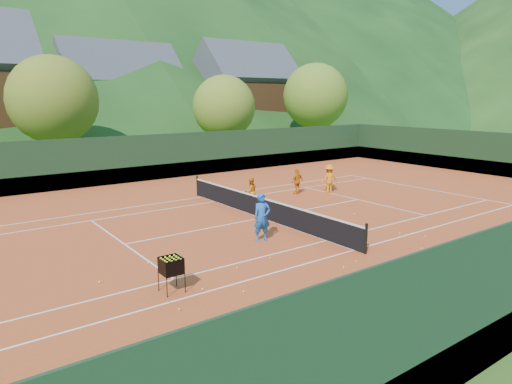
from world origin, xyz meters
TOP-DOWN VIEW (x-y plane):
  - ground at (0.00, 0.00)m, footprint 400.00×400.00m
  - clay_court at (0.00, 0.00)m, footprint 40.00×24.00m
  - coach at (-2.00, -2.65)m, footprint 0.76×0.59m
  - student_a at (1.05, 2.36)m, footprint 0.72×0.58m
  - student_b at (4.74, 3.03)m, footprint 0.88×0.44m
  - student_c at (7.09, 2.83)m, footprint 0.76×0.58m
  - student_d at (6.47, 2.26)m, footprint 1.16×0.85m
  - tennis_ball_0 at (4.13, -8.56)m, footprint 0.07×0.07m
  - tennis_ball_1 at (-8.65, -7.62)m, footprint 0.07×0.07m
  - tennis_ball_2 at (2.96, -5.21)m, footprint 0.07×0.07m
  - tennis_ball_3 at (-1.62, -6.48)m, footprint 0.07×0.07m
  - tennis_ball_4 at (2.01, -6.87)m, footprint 0.07×0.07m
  - tennis_ball_5 at (-0.88, -6.37)m, footprint 0.07×0.07m
  - tennis_ball_6 at (5.20, -7.60)m, footprint 0.07×0.07m
  - tennis_ball_7 at (-2.41, -4.23)m, footprint 0.07×0.07m
  - tennis_ball_8 at (-6.50, -2.45)m, footprint 0.07×0.07m
  - tennis_ball_9 at (2.35, -1.84)m, footprint 0.07×0.07m
  - tennis_ball_10 at (3.85, -2.04)m, footprint 0.07×0.07m
  - tennis_ball_11 at (3.43, -6.07)m, footprint 0.07×0.07m
  - tennis_ball_12 at (-1.67, -7.71)m, footprint 0.07×0.07m
  - tennis_ball_13 at (-4.39, -4.52)m, footprint 0.07×0.07m
  - tennis_ball_14 at (-8.84, -7.33)m, footprint 0.07×0.07m
  - tennis_ball_15 at (-8.29, -3.08)m, footprint 0.07×0.07m
  - tennis_ball_16 at (0.27, -8.64)m, footprint 0.07×0.07m
  - tennis_ball_17 at (-6.11, -5.33)m, footprint 0.07×0.07m
  - tennis_ball_18 at (-7.21, -6.07)m, footprint 0.07×0.07m
  - tennis_ball_19 at (-2.98, -4.42)m, footprint 0.07×0.07m
  - tennis_ball_20 at (-5.26, -6.15)m, footprint 0.07×0.07m
  - tennis_ball_21 at (-9.12, -8.53)m, footprint 0.07×0.07m
  - court_lines at (0.00, 0.00)m, footprint 23.83×11.03m
  - tennis_net at (0.00, 0.00)m, footprint 0.10×12.07m
  - perimeter_fence at (0.00, 0.00)m, footprint 40.40×24.24m
  - ball_hopper at (-6.84, -4.89)m, footprint 0.57×0.57m
  - chalet_mid at (6.00, 34.00)m, footprint 12.65×8.82m
  - chalet_right at (20.00, 30.00)m, footprint 11.50×8.82m
  - tree_b at (-4.00, 20.00)m, footprint 6.40×6.40m
  - tree_c at (10.00, 19.00)m, footprint 5.60×5.60m
  - tree_d at (22.00, 20.00)m, footprint 6.80×6.80m

SIDE VIEW (x-z plane):
  - ground at x=0.00m, z-range 0.00..0.00m
  - clay_court at x=0.00m, z-range 0.00..0.02m
  - court_lines at x=0.00m, z-range 0.02..0.03m
  - tennis_ball_0 at x=4.13m, z-range 0.02..0.09m
  - tennis_ball_1 at x=-8.65m, z-range 0.02..0.09m
  - tennis_ball_2 at x=2.96m, z-range 0.02..0.09m
  - tennis_ball_3 at x=-1.62m, z-range 0.02..0.09m
  - tennis_ball_4 at x=2.01m, z-range 0.02..0.09m
  - tennis_ball_5 at x=-0.88m, z-range 0.02..0.09m
  - tennis_ball_6 at x=5.20m, z-range 0.02..0.09m
  - tennis_ball_7 at x=-2.41m, z-range 0.02..0.09m
  - tennis_ball_8 at x=-6.50m, z-range 0.02..0.09m
  - tennis_ball_9 at x=2.35m, z-range 0.02..0.09m
  - tennis_ball_10 at x=3.85m, z-range 0.02..0.09m
  - tennis_ball_11 at x=3.43m, z-range 0.02..0.09m
  - tennis_ball_12 at x=-1.67m, z-range 0.02..0.09m
  - tennis_ball_13 at x=-4.39m, z-range 0.02..0.09m
  - tennis_ball_14 at x=-8.84m, z-range 0.02..0.09m
  - tennis_ball_15 at x=-8.29m, z-range 0.02..0.09m
  - tennis_ball_16 at x=0.27m, z-range 0.02..0.09m
  - tennis_ball_17 at x=-6.11m, z-range 0.02..0.09m
  - tennis_ball_18 at x=-7.21m, z-range 0.02..0.09m
  - tennis_ball_19 at x=-2.98m, z-range 0.02..0.09m
  - tennis_ball_20 at x=-5.26m, z-range 0.02..0.09m
  - tennis_ball_21 at x=-9.12m, z-range 0.02..0.09m
  - tennis_net at x=0.00m, z-range -0.03..1.07m
  - student_c at x=7.09m, z-range 0.02..1.42m
  - student_a at x=1.05m, z-range 0.02..1.43m
  - student_b at x=4.74m, z-range 0.02..1.47m
  - ball_hopper at x=-6.84m, z-range 0.27..1.27m
  - student_d at x=6.47m, z-range 0.02..1.63m
  - coach at x=-2.00m, z-range 0.02..1.86m
  - perimeter_fence at x=0.00m, z-range -0.23..2.77m
  - tree_c at x=10.00m, z-range 0.87..8.22m
  - chalet_mid at x=6.00m, z-range -0.74..10.72m
  - tree_b at x=-4.00m, z-range 0.99..9.39m
  - chalet_right at x=20.00m, z-range -0.70..11.21m
  - tree_d at x=22.00m, z-range 1.06..9.98m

